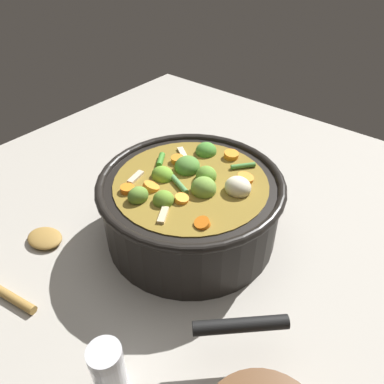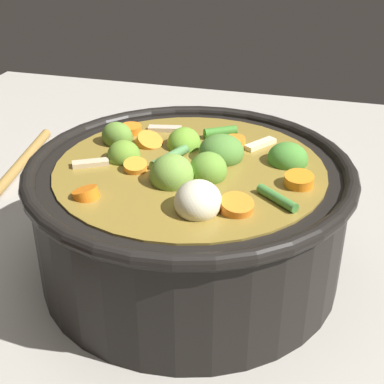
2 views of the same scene
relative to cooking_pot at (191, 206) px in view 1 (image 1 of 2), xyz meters
name	(u,v)px [view 1 (image 1 of 2)]	position (x,y,z in m)	size (l,w,h in m)	color
ground_plane	(191,233)	(0.00, 0.00, -0.06)	(1.10, 1.10, 0.00)	#9E998E
cooking_pot	(191,206)	(0.00, 0.00, 0.00)	(0.31, 0.31, 0.14)	black
wooden_spoon	(23,256)	(-0.18, -0.22, -0.06)	(0.19, 0.16, 0.01)	olive
salt_shaker	(109,371)	(0.10, -0.27, -0.02)	(0.04, 0.04, 0.09)	silver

